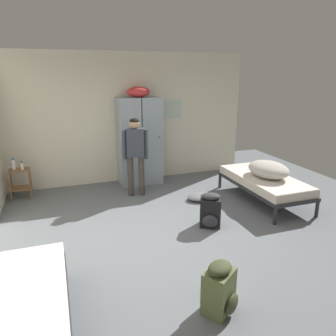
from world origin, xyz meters
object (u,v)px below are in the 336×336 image
Objects in this scene: bed_left_front at (14,313)px; lotion_bottle at (22,166)px; shelf_unit at (20,181)px; backpack_olive at (220,289)px; locker_bank at (140,139)px; person_traveler at (135,150)px; backpack_black at (210,211)px; bed_right at (264,182)px; clothes_pile_grey at (201,197)px; bedding_heap at (268,169)px; water_bottle at (14,164)px.

lotion_bottle is (-0.18, 3.88, 0.26)m from bed_left_front.
shelf_unit reaches higher than backpack_olive.
shelf_unit is at bearing 93.65° from bed_left_front.
person_traveler is at bearing -110.64° from locker_bank.
bed_left_front is 1.89m from backpack_olive.
bed_left_front is (-2.15, -4.02, -0.59)m from locker_bank.
backpack_black is (0.77, -1.70, -0.66)m from person_traveler.
lotion_bottle is at bearing 92.66° from bed_left_front.
locker_bank is 0.77m from person_traveler.
bed_right is 2.50m from person_traveler.
bed_left_front is 11.64× the size of lotion_bottle.
shelf_unit reaches higher than backpack_black.
bed_right is (4.07, 2.22, 0.00)m from bed_left_front.
bed_right is at bearing -21.82° from clothes_pile_grey.
backpack_black is at bearing -38.84° from lotion_bottle.
lotion_bottle reaches higher than clothes_pile_grey.
bed_right is 1.56m from backpack_black.
person_traveler is (-2.22, 1.13, 0.29)m from bedding_heap.
lotion_bottle is 3.45m from clothes_pile_grey.
backpack_black is at bearing -107.98° from clothes_pile_grey.
locker_bank is at bearing 2.39° from shelf_unit.
backpack_black is 1.00× the size of backpack_olive.
backpack_olive is (-0.77, -1.75, 0.00)m from backpack_black.
backpack_olive is at bearing -132.66° from bed_right.
locker_bank is 2.50m from water_bottle.
bedding_heap is at bearing -21.83° from shelf_unit.
locker_bank is 1.36× the size of person_traveler.
bedding_heap reaches higher than lotion_bottle.
locker_bank reaches higher than bed_right.
water_bottle reaches higher than clothes_pile_grey.
water_bottle reaches higher than backpack_olive.
bed_left_front is 3.84m from person_traveler.
water_bottle is at bearing -178.15° from locker_bank.
bedding_heap is 1.57× the size of backpack_black.
bed_right is at bearing -21.27° from lotion_bottle.
shelf_unit is 1.05× the size of clothes_pile_grey.
person_traveler reaches higher than clothes_pile_grey.
locker_bank is at bearing 1.85° from water_bottle.
backpack_black is at bearing 31.05° from bed_left_front.
backpack_black is at bearing -38.65° from shelf_unit.
backpack_olive reaches higher than bed_right.
clothes_pile_grey is (3.32, -1.28, -0.61)m from water_bottle.
backpack_olive is (1.88, -0.16, -0.12)m from bed_left_front.
bedding_heap is (0.04, -0.05, 0.25)m from bed_right.
bed_right is 4.57m from lotion_bottle.
water_bottle is 4.67m from backpack_olive.
bed_right is 3.50× the size of clothes_pile_grey.
clothes_pile_grey is (0.34, 1.06, -0.20)m from backpack_black.
person_traveler reaches higher than bed_left_front.
water_bottle reaches higher than lotion_bottle.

